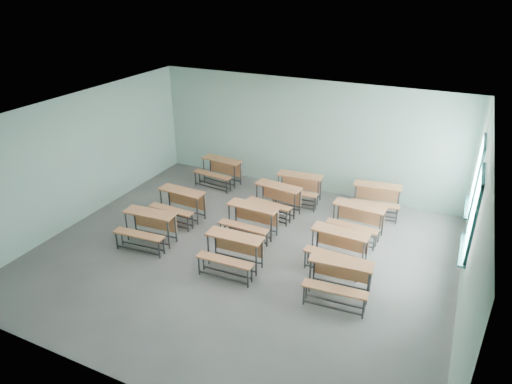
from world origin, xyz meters
TOP-DOWN VIEW (x-y plane):
  - room at (0.08, 0.03)m, footprint 9.04×8.04m
  - desk_unit_r0c0 at (-2.21, -0.50)m, footprint 1.28×0.91m
  - desk_unit_r0c1 at (0.06, -0.58)m, footprint 1.25×0.87m
  - desk_unit_r0c2 at (2.35, -0.53)m, footprint 1.28×0.91m
  - desk_unit_r1c0 at (-2.21, 0.81)m, footprint 1.26×0.87m
  - desk_unit_r1c1 at (-0.20, 0.83)m, footprint 1.24×0.85m
  - desk_unit_r1c2 at (2.02, 0.55)m, footprint 1.25×0.86m
  - desk_unit_r2c1 at (-0.10, 2.14)m, footprint 1.31×0.95m
  - desk_unit_r2c2 at (2.10, 1.91)m, footprint 1.27×0.89m
  - desk_unit_r3c0 at (-2.35, 3.15)m, footprint 1.31×0.95m
  - desk_unit_r3c1 at (0.19, 3.04)m, footprint 1.30×0.93m
  - desk_unit_r3c2 at (2.27, 3.29)m, footprint 1.32×0.97m

SIDE VIEW (x-z plane):
  - desk_unit_r0c0 at x=-2.21m, z-range 0.13..0.90m
  - desk_unit_r0c1 at x=0.06m, z-range 0.13..0.90m
  - desk_unit_r0c2 at x=2.35m, z-range 0.13..0.90m
  - desk_unit_r1c0 at x=-2.21m, z-range 0.13..0.90m
  - desk_unit_r1c1 at x=-0.20m, z-range 0.13..0.90m
  - desk_unit_r1c2 at x=2.02m, z-range 0.13..0.90m
  - desk_unit_r2c1 at x=-0.10m, z-range 0.13..0.90m
  - desk_unit_r2c2 at x=2.10m, z-range 0.13..0.90m
  - desk_unit_r3c0 at x=-2.35m, z-range 0.13..0.90m
  - desk_unit_r3c1 at x=0.19m, z-range 0.13..0.90m
  - desk_unit_r3c2 at x=2.27m, z-range 0.13..0.90m
  - room at x=0.08m, z-range -0.02..3.22m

